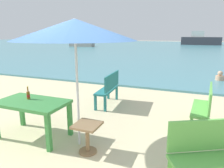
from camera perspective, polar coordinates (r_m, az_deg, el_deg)
ground_plane at (r=3.63m, az=-7.83°, el=-20.99°), size 120.00×120.00×0.00m
sea_water at (r=32.67m, az=19.27°, el=9.35°), size 120.00×50.00×0.08m
picnic_table_green at (r=4.44m, az=-21.03°, el=-5.76°), size 1.40×0.80×0.76m
beer_bottle_amber at (r=4.55m, az=-21.94°, el=-2.71°), size 0.07×0.07×0.26m
patio_umbrella at (r=3.65m, az=-10.09°, el=14.39°), size 2.10×2.10×2.30m
side_table_wood at (r=3.76m, az=-6.76°, el=-13.41°), size 0.44×0.44×0.54m
bench_teal_center at (r=6.06m, az=-0.82°, el=-0.84°), size 0.44×1.22×0.95m
bench_green_left at (r=3.20m, az=25.90°, el=-16.15°), size 1.23×0.89×0.95m
bench_green_right at (r=4.98m, az=24.02°, el=-5.29°), size 0.43×1.22×0.95m
swimmer_person at (r=10.18m, az=27.41°, el=1.81°), size 0.34×0.34×0.41m
boat_cargo_ship at (r=33.34m, az=-8.40°, el=10.99°), size 3.98×1.09×1.45m
boat_fishing_trawler at (r=41.44m, az=23.01°, el=11.05°), size 6.67×1.82×2.43m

